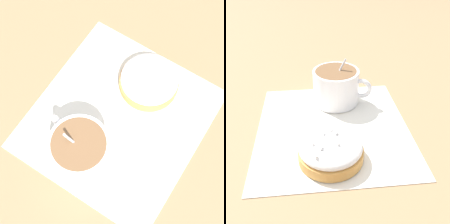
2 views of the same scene
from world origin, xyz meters
TOP-DOWN VIEW (x-y plane):
  - ground_plane at (0.00, 0.00)m, footprint 3.00×3.00m
  - paper_napkin at (0.00, 0.00)m, footprint 0.29×0.27m
  - coffee_cup at (0.09, -0.02)m, footprint 0.09×0.12m
  - frosted_pastry at (-0.08, 0.01)m, footprint 0.10×0.10m

SIDE VIEW (x-z plane):
  - ground_plane at x=0.00m, z-range 0.00..0.00m
  - paper_napkin at x=0.00m, z-range 0.00..0.00m
  - frosted_pastry at x=-0.08m, z-range 0.00..0.04m
  - coffee_cup at x=0.09m, z-range -0.01..0.09m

